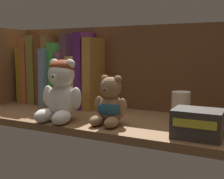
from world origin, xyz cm
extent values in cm
cube|color=brown|center=(0.00, 0.00, 1.00)|extent=(83.49, 29.43, 2.00)
cube|color=brown|center=(0.00, 15.31, 14.56)|extent=(85.89, 1.20, 29.13)
cube|color=#AF981F|center=(-38.94, 11.25, 12.01)|extent=(2.61, 9.30, 20.01)
cube|color=#C36936|center=(-36.02, 11.25, 13.80)|extent=(2.63, 11.44, 23.60)
cube|color=olive|center=(-32.75, 11.25, 14.23)|extent=(3.30, 10.84, 24.46)
cube|color=brown|center=(-29.17, 11.25, 14.39)|extent=(3.25, 10.33, 24.79)
cube|color=#7598B8|center=(-26.08, 11.25, 11.90)|extent=(2.85, 14.73, 19.84)
cube|color=green|center=(-23.52, 11.25, 12.93)|extent=(2.18, 11.29, 21.87)
cube|color=#945372|center=(-20.95, 11.25, 11.40)|extent=(2.36, 9.53, 18.80)
cube|color=#5D384A|center=(-18.29, 11.25, 14.38)|extent=(2.37, 10.06, 24.77)
cube|color=gold|center=(-15.11, 11.25, 10.64)|extent=(3.38, 12.47, 17.28)
cube|color=#4B1D61|center=(-11.71, 11.25, 14.48)|extent=(3.08, 13.69, 24.99)
cube|color=#A67833|center=(-8.54, 11.25, 13.66)|extent=(3.23, 13.24, 23.35)
ellipsoid|color=white|center=(-8.38, -7.60, 7.13)|extent=(8.73, 8.01, 10.27)
sphere|color=white|center=(-8.36, -8.11, 14.68)|extent=(7.30, 7.30, 7.30)
sphere|color=white|center=(-10.93, -7.68, 17.53)|extent=(2.74, 2.74, 2.74)
sphere|color=white|center=(-5.82, -7.51, 17.53)|extent=(2.74, 2.74, 2.74)
sphere|color=white|center=(-8.27, -10.70, 14.25)|extent=(2.74, 2.74, 2.74)
sphere|color=black|center=(-8.24, -11.65, 14.32)|extent=(0.96, 0.96, 0.96)
ellipsoid|color=white|center=(-11.03, -12.56, 3.83)|extent=(4.33, 6.98, 3.65)
ellipsoid|color=white|center=(-5.39, -12.37, 3.83)|extent=(4.33, 6.98, 3.65)
ellipsoid|color=white|center=(-12.98, -8.26, 8.42)|extent=(3.06, 3.06, 5.93)
ellipsoid|color=white|center=(-3.74, -7.95, 8.42)|extent=(3.06, 3.06, 5.93)
ellipsoid|color=maroon|center=(-8.38, -7.60, 16.69)|extent=(6.94, 6.94, 4.02)
ellipsoid|color=#93704C|center=(5.92, -5.97, 5.91)|extent=(6.65, 6.10, 7.82)
sphere|color=#93704C|center=(5.90, -6.36, 11.66)|extent=(5.56, 5.56, 5.56)
sphere|color=#93704C|center=(3.97, -5.89, 13.83)|extent=(2.08, 2.08, 2.08)
sphere|color=#93704C|center=(7.86, -6.04, 13.83)|extent=(2.08, 2.08, 2.08)
sphere|color=#9B754E|center=(5.82, -8.33, 11.33)|extent=(2.08, 2.08, 2.08)
sphere|color=black|center=(5.79, -9.06, 11.38)|extent=(0.73, 0.73, 0.73)
ellipsoid|color=#93704C|center=(3.62, -9.59, 3.39)|extent=(3.33, 5.33, 2.78)
ellipsoid|color=#93704C|center=(7.92, -9.76, 3.39)|extent=(3.33, 5.33, 2.78)
ellipsoid|color=#93704C|center=(2.39, -6.22, 6.89)|extent=(2.35, 2.35, 4.52)
ellipsoid|color=#93704C|center=(9.42, -6.50, 6.89)|extent=(2.35, 2.35, 4.52)
ellipsoid|color=#225166|center=(5.92, -5.97, 6.10)|extent=(7.19, 6.65, 5.47)
cylinder|color=silver|center=(22.14, 2.47, 6.25)|extent=(4.90, 4.90, 8.51)
cube|color=#38332D|center=(28.54, -8.30, 5.18)|extent=(10.59, 7.95, 6.35)
cube|color=gold|center=(28.54, -12.35, 5.97)|extent=(9.00, 0.16, 1.78)
camera|label=1|loc=(39.82, -72.28, 21.04)|focal=46.41mm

